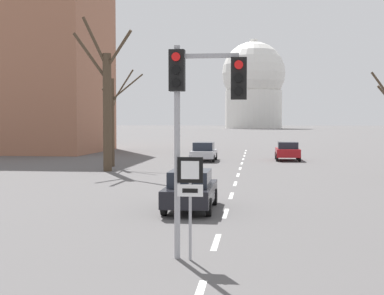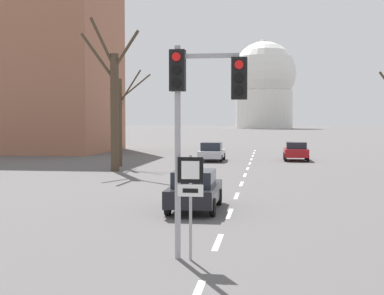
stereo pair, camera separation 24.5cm
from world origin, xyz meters
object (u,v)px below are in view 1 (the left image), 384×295
object	(u,v)px
route_sign_post	(190,189)
sedan_near_left	(191,190)
traffic_signal_centre_tall	(198,98)
sedan_mid_centre	(204,152)
sedan_near_right	(288,151)

from	to	relation	value
route_sign_post	sedan_near_left	xyz separation A→B (m)	(-0.84, 6.99, -0.93)
traffic_signal_centre_tall	sedan_mid_centre	xyz separation A→B (m)	(-2.85, 30.90, -3.02)
sedan_mid_centre	traffic_signal_centre_tall	bearing A→B (deg)	-84.73
route_sign_post	sedan_mid_centre	distance (m)	31.16
sedan_mid_centre	sedan_near_right	bearing A→B (deg)	11.80
sedan_near_right	traffic_signal_centre_tall	bearing A→B (deg)	-96.99
route_sign_post	sedan_near_left	world-z (taller)	route_sign_post
traffic_signal_centre_tall	sedan_near_right	distance (m)	32.70
sedan_near_left	route_sign_post	bearing A→B (deg)	-83.14
traffic_signal_centre_tall	route_sign_post	world-z (taller)	traffic_signal_centre_tall
sedan_near_right	route_sign_post	bearing A→B (deg)	-97.27
sedan_near_left	sedan_mid_centre	xyz separation A→B (m)	(-1.84, 24.04, 0.02)
route_sign_post	sedan_near_left	distance (m)	7.10
route_sign_post	sedan_near_right	xyz separation A→B (m)	(4.14, 32.46, -0.89)
sedan_near_right	sedan_mid_centre	distance (m)	6.96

